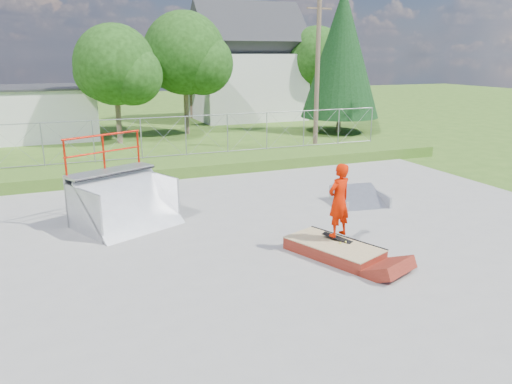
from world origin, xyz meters
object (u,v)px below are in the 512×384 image
grind_box (334,250)px  skater (339,203)px  quarter_pipe (125,183)px  flat_bank_ramp (359,198)px

grind_box → skater: size_ratio=1.43×
quarter_pipe → flat_bank_ramp: size_ratio=1.57×
quarter_pipe → flat_bank_ramp: (7.65, -0.67, -1.08)m
grind_box → skater: 1.20m
flat_bank_ramp → grind_box: bearing=-121.8°
grind_box → flat_bank_ramp: bearing=27.2°
grind_box → quarter_pipe: quarter_pipe is taller
quarter_pipe → skater: size_ratio=1.41×
flat_bank_ramp → skater: (-2.98, -3.46, 1.10)m
quarter_pipe → grind_box: bearing=-68.8°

